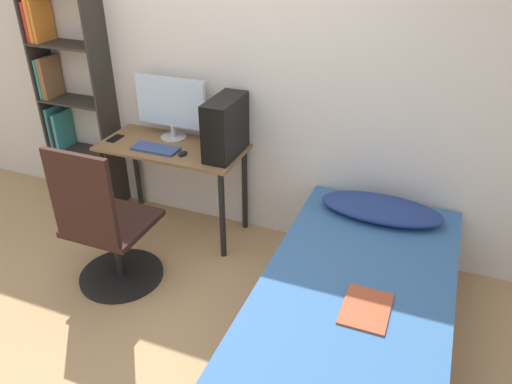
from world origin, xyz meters
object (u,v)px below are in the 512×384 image
pc_tower (225,127)px  office_chair (108,235)px  bed (352,317)px  monitor (171,105)px  bookshelf (68,104)px  keyboard (155,149)px

pc_tower → office_chair: bearing=-122.1°
bed → monitor: size_ratio=3.40×
bed → pc_tower: bearing=145.6°
pc_tower → bookshelf: bearing=175.9°
monitor → keyboard: monitor is taller
bookshelf → office_chair: 1.42m
keyboard → pc_tower: 0.57m
bookshelf → monitor: bearing=0.8°
bookshelf → monitor: bookshelf is taller
bookshelf → monitor: size_ratio=3.07×
keyboard → pc_tower: (0.52, 0.13, 0.20)m
bed → monitor: 2.02m
office_chair → monitor: monitor is taller
bed → monitor: (-1.65, 0.90, 0.75)m
bookshelf → keyboard: 1.01m
bookshelf → pc_tower: 1.49m
office_chair → pc_tower: 1.09m
office_chair → pc_tower: (0.50, 0.80, 0.54)m
bed → pc_tower: (-1.14, 0.78, 0.70)m
office_chair → keyboard: 0.76m
pc_tower → bed: bearing=-34.4°
monitor → keyboard: size_ratio=1.69×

